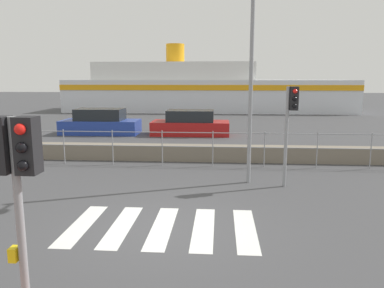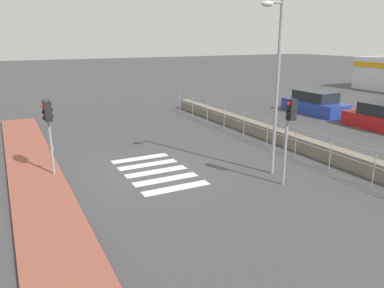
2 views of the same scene
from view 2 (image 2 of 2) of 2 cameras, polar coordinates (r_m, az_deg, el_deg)
The scene contains 9 objects.
ground_plane at distance 14.12m, azimuth -5.40°, elevation -4.25°, with size 160.00×160.00×0.00m, color #424244.
sidewalk_brick at distance 13.26m, azimuth -22.17°, elevation -6.51°, with size 24.00×1.80×0.12m.
crosswalk at distance 14.15m, azimuth -5.46°, elevation -4.19°, with size 4.05×2.40×0.01m.
seawall at distance 17.54m, azimuth 15.48°, elevation 0.32°, with size 22.94×0.55×0.62m.
harbor_fence at distance 16.84m, azimuth 13.41°, elevation 1.73°, with size 20.69×0.04×1.31m.
traffic_light_near at distance 13.90m, azimuth -21.07°, elevation 3.67°, with size 0.58×0.41×2.76m.
traffic_light_far at distance 12.56m, azimuth 14.56°, elevation 3.11°, with size 0.34×0.32×2.97m.
streetlamp at distance 13.33m, azimuth 12.51°, elevation 10.82°, with size 0.32×0.89×6.10m.
parked_car_blue at distance 26.20m, azimuth 18.18°, elevation 5.84°, with size 4.48×1.86×1.48m.
Camera 2 is at (12.34, -4.85, 4.85)m, focal length 35.00 mm.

